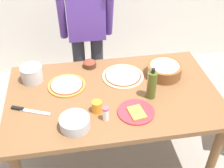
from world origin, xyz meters
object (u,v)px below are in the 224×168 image
at_px(salt_shaker, 106,114).
at_px(mixing_bowl_steel, 75,123).
at_px(dining_table, 113,102).
at_px(steel_pot, 32,74).
at_px(person_cook, 86,28).
at_px(olive_oil_bottle, 152,85).
at_px(chef_knife, 26,110).
at_px(popcorn_bowl, 164,69).
at_px(pizza_cooked_on_tray, 67,85).
at_px(cup_orange, 97,107).
at_px(small_sauce_bowl, 90,64).
at_px(plate_with_slice, 136,112).
at_px(pizza_raw_on_board, 123,76).

bearing_deg(salt_shaker, mixing_bowl_steel, -169.73).
relative_size(dining_table, steel_pot, 9.22).
height_order(person_cook, olive_oil_bottle, person_cook).
relative_size(person_cook, chef_knife, 5.83).
distance_m(popcorn_bowl, mixing_bowl_steel, 0.89).
bearing_deg(steel_pot, popcorn_bowl, -5.64).
distance_m(steel_pot, salt_shaker, 0.74).
distance_m(olive_oil_bottle, steel_pot, 0.95).
relative_size(pizza_cooked_on_tray, cup_orange, 3.45).
bearing_deg(chef_knife, small_sauce_bowl, 43.34).
height_order(plate_with_slice, salt_shaker, salt_shaker).
height_order(dining_table, chef_knife, chef_knife).
bearing_deg(chef_knife, pizza_raw_on_board, 20.49).
relative_size(plate_with_slice, steel_pot, 1.50).
xyz_separation_m(dining_table, pizza_raw_on_board, (0.11, 0.19, 0.10)).
bearing_deg(plate_with_slice, dining_table, 117.45).
xyz_separation_m(person_cook, cup_orange, (-0.02, -0.93, -0.14)).
bearing_deg(person_cook, olive_oil_bottle, -64.92).
bearing_deg(small_sauce_bowl, dining_table, -70.30).
bearing_deg(plate_with_slice, mixing_bowl_steel, -171.03).
bearing_deg(steel_pot, salt_shaker, -46.03).
relative_size(pizza_cooked_on_tray, salt_shaker, 2.77).
bearing_deg(pizza_raw_on_board, dining_table, -120.57).
relative_size(cup_orange, chef_knife, 0.31).
bearing_deg(dining_table, small_sauce_bowl, 109.70).
xyz_separation_m(mixing_bowl_steel, salt_shaker, (0.21, 0.04, 0.01)).
bearing_deg(popcorn_bowl, plate_with_slice, -129.20).
distance_m(person_cook, small_sauce_bowl, 0.40).
distance_m(pizza_raw_on_board, plate_with_slice, 0.43).
bearing_deg(salt_shaker, cup_orange, 118.33).
bearing_deg(chef_knife, olive_oil_bottle, 0.33).
height_order(small_sauce_bowl, salt_shaker, salt_shaker).
height_order(plate_with_slice, popcorn_bowl, popcorn_bowl).
xyz_separation_m(person_cook, pizza_cooked_on_tray, (-0.22, -0.61, -0.17)).
bearing_deg(olive_oil_bottle, mixing_bowl_steel, -159.02).
bearing_deg(dining_table, person_cook, 99.27).
relative_size(pizza_raw_on_board, salt_shaker, 3.17).
bearing_deg(salt_shaker, olive_oil_bottle, 26.57).
bearing_deg(cup_orange, plate_with_slice, -13.08).
xyz_separation_m(pizza_raw_on_board, steel_pot, (-0.72, 0.07, 0.06)).
xyz_separation_m(pizza_raw_on_board, mixing_bowl_steel, (-0.42, -0.50, 0.03)).
height_order(mixing_bowl_steel, small_sauce_bowl, mixing_bowl_steel).
height_order(person_cook, popcorn_bowl, person_cook).
bearing_deg(plate_with_slice, small_sauce_bowl, 112.77).
xyz_separation_m(popcorn_bowl, salt_shaker, (-0.54, -0.43, -0.01)).
distance_m(pizza_cooked_on_tray, steel_pot, 0.30).
xyz_separation_m(pizza_cooked_on_tray, mixing_bowl_steel, (0.04, -0.45, 0.03)).
xyz_separation_m(dining_table, person_cook, (-0.12, 0.76, 0.27)).
height_order(plate_with_slice, chef_knife, plate_with_slice).
bearing_deg(pizza_raw_on_board, person_cook, 112.73).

